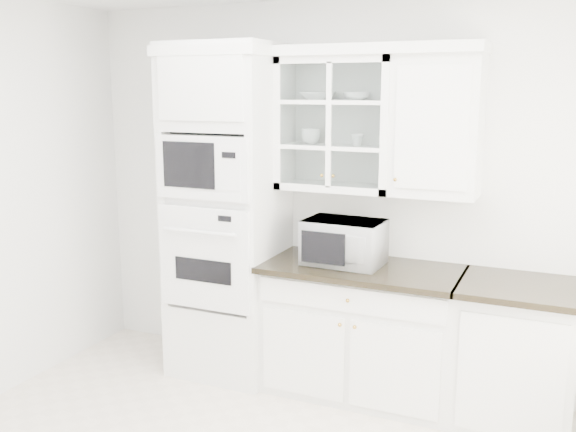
% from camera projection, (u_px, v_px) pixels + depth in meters
% --- Properties ---
extents(room_shell, '(4.00, 3.50, 2.70)m').
position_uv_depth(room_shell, '(257.00, 149.00, 3.35)').
color(room_shell, white).
rests_on(room_shell, ground).
extents(oven_column, '(0.76, 0.68, 2.40)m').
position_uv_depth(oven_column, '(227.00, 213.00, 4.65)').
color(oven_column, white).
rests_on(oven_column, ground).
extents(base_cabinet_run, '(1.32, 0.67, 0.92)m').
position_uv_depth(base_cabinet_run, '(362.00, 329.00, 4.41)').
color(base_cabinet_run, white).
rests_on(base_cabinet_run, ground).
extents(extra_base_cabinet, '(0.72, 0.67, 0.92)m').
position_uv_depth(extra_base_cabinet, '(515.00, 353.00, 4.01)').
color(extra_base_cabinet, white).
rests_on(extra_base_cabinet, ground).
extents(upper_cabinet_glass, '(0.80, 0.33, 0.90)m').
position_uv_depth(upper_cabinet_glass, '(337.00, 124.00, 4.36)').
color(upper_cabinet_glass, white).
rests_on(upper_cabinet_glass, room_shell).
extents(upper_cabinet_solid, '(0.55, 0.33, 0.90)m').
position_uv_depth(upper_cabinet_solid, '(437.00, 127.00, 4.09)').
color(upper_cabinet_solid, white).
rests_on(upper_cabinet_solid, room_shell).
extents(crown_molding, '(2.14, 0.38, 0.07)m').
position_uv_depth(crown_molding, '(322.00, 51.00, 4.28)').
color(crown_molding, white).
rests_on(crown_molding, room_shell).
extents(countertop_microwave, '(0.54, 0.45, 0.30)m').
position_uv_depth(countertop_microwave, '(345.00, 241.00, 4.34)').
color(countertop_microwave, white).
rests_on(countertop_microwave, base_cabinet_run).
extents(bowl_a, '(0.25, 0.25, 0.06)m').
position_uv_depth(bowl_a, '(318.00, 96.00, 4.37)').
color(bowl_a, white).
rests_on(bowl_a, upper_cabinet_glass).
extents(bowl_b, '(0.19, 0.19, 0.06)m').
position_uv_depth(bowl_b, '(356.00, 96.00, 4.27)').
color(bowl_b, white).
rests_on(bowl_b, upper_cabinet_glass).
extents(cup_a, '(0.14, 0.14, 0.11)m').
position_uv_depth(cup_a, '(311.00, 136.00, 4.46)').
color(cup_a, white).
rests_on(cup_a, upper_cabinet_glass).
extents(cup_b, '(0.11, 0.11, 0.08)m').
position_uv_depth(cup_b, '(358.00, 140.00, 4.32)').
color(cup_b, white).
rests_on(cup_b, upper_cabinet_glass).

